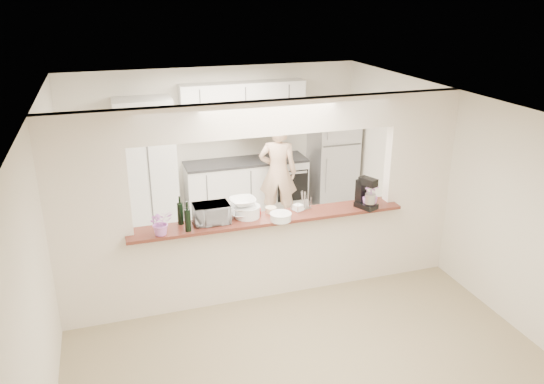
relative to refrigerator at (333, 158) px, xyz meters
name	(u,v)px	position (x,y,z in m)	size (l,w,h in m)	color
floor	(268,293)	(-2.05, -2.65, -0.85)	(6.00, 6.00, 0.00)	tan
tile_overlay	(238,242)	(-2.05, -1.10, -0.84)	(5.00, 2.90, 0.01)	#BDB8AA
partition	(268,185)	(-2.05, -2.65, 0.63)	(5.00, 0.15, 2.50)	white
bar_counter	(268,253)	(-2.05, -2.65, -0.27)	(3.40, 0.38, 1.09)	white
kitchen_cabinets	(209,162)	(-2.24, 0.07, 0.12)	(3.15, 0.62, 2.25)	silver
refrigerator	(333,158)	(0.00, 0.00, 0.00)	(0.75, 0.70, 1.70)	silver
flower_left	(161,222)	(-3.35, -2.80, 0.39)	(0.26, 0.23, 0.29)	pink
wine_bottle_a	(180,213)	(-3.10, -2.58, 0.38)	(0.07, 0.07, 0.35)	black
wine_bottle_b	(188,220)	(-3.05, -2.80, 0.38)	(0.07, 0.07, 0.36)	black
toaster_oven	(211,214)	(-2.75, -2.65, 0.36)	(0.42, 0.28, 0.23)	#B3B2B7
serving_bowls	(243,208)	(-2.35, -2.60, 0.35)	(0.31, 0.31, 0.23)	white
plate_stack_a	(247,211)	(-2.30, -2.62, 0.31)	(0.31, 0.31, 0.14)	white
plate_stack_b	(281,217)	(-1.95, -2.84, 0.29)	(0.26, 0.26, 0.09)	white
red_bowl	(254,211)	(-2.20, -2.57, 0.28)	(0.16, 0.16, 0.08)	maroon
tan_bowl	(271,210)	(-1.99, -2.57, 0.27)	(0.14, 0.14, 0.07)	beige
utensil_caddy	(301,202)	(-1.60, -2.60, 0.34)	(0.28, 0.23, 0.23)	silver
stand_mixer	(366,194)	(-0.81, -2.79, 0.42)	(0.27, 0.31, 0.40)	black
flower_right	(370,194)	(-0.75, -2.80, 0.42)	(0.20, 0.20, 0.35)	#B569C3
person	(278,173)	(-1.22, -0.53, 0.01)	(0.63, 0.41, 1.72)	#DFB390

